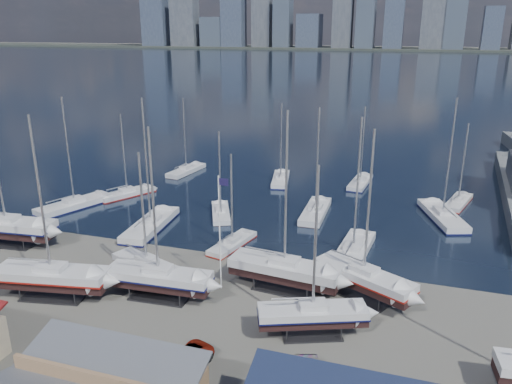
% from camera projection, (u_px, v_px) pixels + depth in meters
% --- Properties ---
extents(ground, '(1400.00, 1400.00, 0.00)m').
position_uv_depth(ground, '(201.00, 301.00, 46.30)').
color(ground, '#605E59').
rests_on(ground, ground).
extents(water, '(1400.00, 600.00, 0.40)m').
position_uv_depth(water, '(393.00, 67.00, 326.61)').
color(water, '#182638').
rests_on(water, ground).
extents(far_shore, '(1400.00, 80.00, 2.20)m').
position_uv_depth(far_shore, '(406.00, 49.00, 561.28)').
color(far_shore, '#2D332D').
rests_on(far_shore, ground).
extents(skyline, '(639.14, 43.80, 107.69)m').
position_uv_depth(skyline, '(402.00, 13.00, 546.00)').
color(skyline, '#475166').
rests_on(skyline, far_shore).
extents(sailboat_cradle_0, '(11.86, 4.42, 18.52)m').
position_uv_depth(sailboat_cradle_0, '(7.00, 227.00, 57.85)').
color(sailboat_cradle_0, '#2D2D33').
rests_on(sailboat_cradle_0, ground).
extents(sailboat_cradle_1, '(11.12, 4.89, 17.28)m').
position_uv_depth(sailboat_cradle_1, '(52.00, 277.00, 46.37)').
color(sailboat_cradle_1, '#2D2D33').
rests_on(sailboat_cradle_1, ground).
extents(sailboat_cradle_2, '(8.36, 4.93, 13.40)m').
position_uv_depth(sailboat_cradle_2, '(147.00, 266.00, 48.92)').
color(sailboat_cradle_2, '#2D2D33').
rests_on(sailboat_cradle_2, ground).
extents(sailboat_cradle_3, '(10.24, 3.42, 16.29)m').
position_uv_depth(sailboat_cradle_3, '(158.00, 278.00, 46.27)').
color(sailboat_cradle_3, '#2D2D33').
rests_on(sailboat_cradle_3, ground).
extents(sailboat_cradle_4, '(11.00, 4.09, 17.42)m').
position_uv_depth(sailboat_cradle_4, '(285.00, 270.00, 47.69)').
color(sailboat_cradle_4, '#2D2D33').
rests_on(sailboat_cradle_4, ground).
extents(sailboat_cradle_5, '(9.24, 5.64, 14.58)m').
position_uv_depth(sailboat_cradle_5, '(313.00, 314.00, 40.56)').
color(sailboat_cradle_5, '#2D2D33').
rests_on(sailboat_cradle_5, ground).
extents(sailboat_cradle_6, '(10.11, 7.11, 16.08)m').
position_uv_depth(sailboat_cradle_6, '(363.00, 278.00, 46.30)').
color(sailboat_cradle_6, '#2D2D33').
rests_on(sailboat_cradle_6, ground).
extents(sailboat_moored_0, '(6.91, 11.26, 16.31)m').
position_uv_depth(sailboat_moored_0, '(75.00, 206.00, 70.13)').
color(sailboat_moored_0, black).
rests_on(sailboat_moored_0, water).
extents(sailboat_moored_1, '(6.29, 8.83, 13.03)m').
position_uv_depth(sailboat_moored_1, '(127.00, 194.00, 75.11)').
color(sailboat_moored_1, black).
rests_on(sailboat_moored_1, water).
extents(sailboat_moored_2, '(3.79, 9.28, 13.60)m').
position_uv_depth(sailboat_moored_2, '(186.00, 171.00, 87.11)').
color(sailboat_moored_2, black).
rests_on(sailboat_moored_2, water).
extents(sailboat_moored_3, '(4.15, 11.74, 17.21)m').
position_uv_depth(sailboat_moored_3, '(151.00, 226.00, 62.89)').
color(sailboat_moored_3, black).
rests_on(sailboat_moored_3, water).
extents(sailboat_moored_4, '(5.28, 8.22, 12.08)m').
position_uv_depth(sailboat_moored_4, '(221.00, 213.00, 67.35)').
color(sailboat_moored_4, black).
rests_on(sailboat_moored_4, water).
extents(sailboat_moored_5, '(4.27, 9.37, 13.53)m').
position_uv_depth(sailboat_moored_5, '(281.00, 180.00, 81.98)').
color(sailboat_moored_5, black).
rests_on(sailboat_moored_5, water).
extents(sailboat_moored_6, '(3.78, 8.02, 11.56)m').
position_uv_depth(sailboat_moored_6, '(232.00, 244.00, 57.80)').
color(sailboat_moored_6, black).
rests_on(sailboat_moored_6, water).
extents(sailboat_moored_7, '(3.01, 10.14, 15.24)m').
position_uv_depth(sailboat_moored_7, '(315.00, 213.00, 67.59)').
color(sailboat_moored_7, black).
rests_on(sailboat_moored_7, water).
extents(sailboat_moored_8, '(3.33, 9.05, 13.23)m').
position_uv_depth(sailboat_moored_8, '(360.00, 183.00, 80.41)').
color(sailboat_moored_8, black).
rests_on(sailboat_moored_8, water).
extents(sailboat_moored_9, '(4.02, 10.99, 16.24)m').
position_uv_depth(sailboat_moored_9, '(353.00, 253.00, 55.55)').
color(sailboat_moored_9, black).
rests_on(sailboat_moored_9, water).
extents(sailboat_moored_10, '(6.59, 11.62, 16.76)m').
position_uv_depth(sailboat_moored_10, '(442.00, 217.00, 65.94)').
color(sailboat_moored_10, black).
rests_on(sailboat_moored_10, water).
extents(sailboat_moored_11, '(4.59, 8.55, 12.32)m').
position_uv_depth(sailboat_moored_11, '(458.00, 203.00, 71.40)').
color(sailboat_moored_11, black).
rests_on(sailboat_moored_11, water).
extents(car_a, '(2.90, 4.40, 1.39)m').
position_uv_depth(car_a, '(42.00, 350.00, 38.17)').
color(car_a, gray).
rests_on(car_a, ground).
extents(car_b, '(4.62, 1.87, 1.49)m').
position_uv_depth(car_b, '(131.00, 368.00, 36.11)').
color(car_b, gray).
rests_on(car_b, ground).
extents(car_c, '(3.73, 5.34, 1.35)m').
position_uv_depth(car_c, '(184.00, 360.00, 37.01)').
color(car_c, gray).
rests_on(car_c, ground).
extents(car_d, '(3.32, 5.17, 1.39)m').
position_uv_depth(car_d, '(309.00, 383.00, 34.59)').
color(car_d, gray).
rests_on(car_d, ground).
extents(flagpole, '(1.02, 0.12, 11.47)m').
position_uv_depth(flagpole, '(220.00, 226.00, 46.55)').
color(flagpole, white).
rests_on(flagpole, ground).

